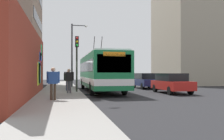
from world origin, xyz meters
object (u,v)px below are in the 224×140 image
at_px(pedestrian_at_curb, 69,79).
at_px(street_lamp, 74,51).
at_px(pedestrian_midblock, 68,79).
at_px(pedestrian_near_wall, 53,81).
at_px(traffic_light, 77,54).
at_px(city_bus, 100,71).
at_px(parked_car_navy, 146,80).
at_px(parked_car_red, 171,83).

bearing_deg(pedestrian_at_curb, street_lamp, -4.97).
distance_m(pedestrian_midblock, pedestrian_near_wall, 7.06).
bearing_deg(pedestrian_near_wall, traffic_light, -15.83).
bearing_deg(pedestrian_near_wall, street_lamp, -7.58).
height_order(city_bus, traffic_light, city_bus).
bearing_deg(parked_car_navy, pedestrian_near_wall, 139.49).
xyz_separation_m(city_bus, pedestrian_at_curb, (-3.25, 2.79, -0.59)).
xyz_separation_m(parked_car_red, parked_car_navy, (6.03, -0.00, 0.00)).
bearing_deg(street_lamp, pedestrian_at_curb, 175.03).
distance_m(parked_car_navy, pedestrian_near_wall, 13.78).
relative_size(parked_car_red, pedestrian_midblock, 2.75).
xyz_separation_m(parked_car_red, street_lamp, (8.25, 7.26, 3.14)).
bearing_deg(street_lamp, city_bus, -157.95).
bearing_deg(parked_car_red, pedestrian_at_curb, 90.58).
bearing_deg(street_lamp, parked_car_navy, -107.02).
xyz_separation_m(parked_car_navy, pedestrian_midblock, (-3.48, 8.01, 0.26)).
relative_size(pedestrian_at_curb, traffic_light, 0.41).
bearing_deg(city_bus, pedestrian_near_wall, 153.77).
bearing_deg(street_lamp, parked_car_red, -138.66).
bearing_deg(parked_car_red, parked_car_navy, -0.00).
bearing_deg(traffic_light, street_lamp, -0.73).
bearing_deg(parked_car_navy, traffic_light, 123.32).
bearing_deg(city_bus, parked_car_navy, -61.15).
bearing_deg(pedestrian_at_curb, city_bus, -40.62).
distance_m(city_bus, parked_car_red, 6.16).
bearing_deg(pedestrian_at_curb, pedestrian_midblock, 0.51).
distance_m(parked_car_red, pedestrian_at_curb, 7.99).
height_order(pedestrian_near_wall, traffic_light, traffic_light).
relative_size(city_bus, pedestrian_at_curb, 6.78).
distance_m(parked_car_navy, traffic_light, 9.07).
distance_m(pedestrian_at_curb, pedestrian_midblock, 2.63).
bearing_deg(street_lamp, pedestrian_midblock, 172.52).
xyz_separation_m(parked_car_navy, street_lamp, (2.22, 7.26, 3.14)).
height_order(city_bus, street_lamp, street_lamp).
xyz_separation_m(pedestrian_at_curb, traffic_light, (1.28, -0.64, 1.86)).
height_order(parked_car_red, parked_car_navy, same).
bearing_deg(pedestrian_midblock, street_lamp, -7.48).
distance_m(city_bus, pedestrian_midblock, 2.96).
distance_m(pedestrian_at_curb, street_lamp, 8.82).
relative_size(pedestrian_midblock, traffic_light, 0.37).
relative_size(parked_car_navy, traffic_light, 0.99).
xyz_separation_m(parked_car_red, pedestrian_at_curb, (-0.08, 7.99, 0.36)).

